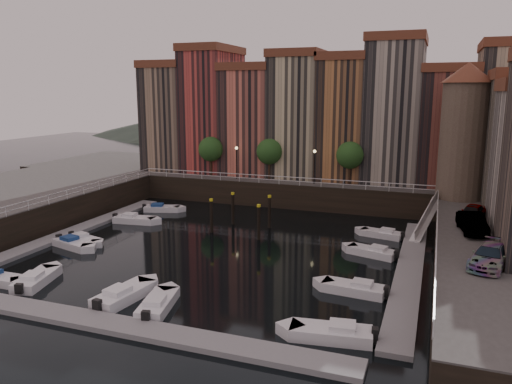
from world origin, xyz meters
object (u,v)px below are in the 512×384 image
at_px(car_a, 472,213).
at_px(car_c, 490,257).
at_px(car_b, 472,224).
at_px(boat_left_1, 73,244).
at_px(corner_tower, 464,129).
at_px(boat_left_2, 84,240).
at_px(gangway, 427,217).
at_px(mooring_pilings, 243,215).

height_order(car_a, car_c, car_c).
distance_m(car_b, car_c, 7.99).
height_order(boat_left_1, car_c, car_c).
bearing_deg(corner_tower, car_c, -86.76).
bearing_deg(car_c, boat_left_1, -167.25).
distance_m(boat_left_2, car_c, 34.59).
relative_size(gangway, car_b, 1.76).
xyz_separation_m(gangway, car_c, (4.11, -16.96, 1.78)).
bearing_deg(boat_left_1, corner_tower, 45.82).
bearing_deg(car_b, gangway, 102.02).
distance_m(boat_left_2, car_b, 34.12).
xyz_separation_m(car_b, car_c, (0.63, -7.96, -0.08)).
xyz_separation_m(boat_left_2, car_b, (33.63, 4.61, 3.46)).
bearing_deg(gangway, car_b, -68.85).
xyz_separation_m(mooring_pilings, car_b, (21.06, -4.39, 2.13)).
distance_m(gangway, mooring_pilings, 18.17).
bearing_deg(gangway, car_c, -76.36).
distance_m(corner_tower, car_b, 14.95).
xyz_separation_m(boat_left_1, car_b, (33.61, 6.08, 3.42)).
bearing_deg(boat_left_1, mooring_pilings, 55.00).
distance_m(car_a, car_c, 12.33).
bearing_deg(car_b, mooring_pilings, 159.10).
xyz_separation_m(mooring_pilings, car_a, (21.30, -0.03, 2.02)).
distance_m(mooring_pilings, car_b, 21.61).
relative_size(boat_left_1, boat_left_2, 1.11).
xyz_separation_m(corner_tower, car_a, (0.83, -9.14, -6.53)).
bearing_deg(boat_left_2, gangway, 40.36).
height_order(car_a, car_b, car_b).
relative_size(boat_left_2, car_b, 0.89).
bearing_deg(mooring_pilings, car_b, -11.77).
bearing_deg(car_a, car_c, -70.95).
height_order(gangway, mooring_pilings, gangway).
distance_m(boat_left_1, car_a, 35.58).
bearing_deg(car_c, car_a, 107.69).
xyz_separation_m(corner_tower, mooring_pilings, (-20.48, -9.11, -8.54)).
distance_m(gangway, boat_left_2, 33.11).
bearing_deg(gangway, boat_left_2, -155.71).
distance_m(gangway, car_a, 6.20).
relative_size(boat_left_1, car_b, 0.99).
bearing_deg(gangway, corner_tower, 57.20).
relative_size(gangway, boat_left_2, 1.98).
height_order(mooring_pilings, boat_left_2, mooring_pilings).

